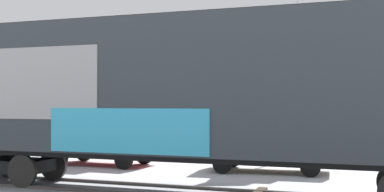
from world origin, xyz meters
name	(u,v)px	position (x,y,z in m)	size (l,w,h in m)	color
track	(162,190)	(-2.30, 0.07, 0.04)	(59.96, 5.94, 0.08)	#4C4742
freight_car	(195,89)	(-1.34, 0.00, 2.72)	(17.41, 3.97, 4.74)	#33383D
flagpole	(305,31)	(0.98, 9.62, 5.45)	(1.52, 0.57, 8.37)	silver
hillside	(318,82)	(-0.03, 74.17, 5.70)	(121.57, 31.89, 15.84)	silver
parked_car_red	(102,142)	(-6.36, 4.85, 0.86)	(4.15, 2.17, 1.72)	#B21E1E
parked_car_tan	(268,147)	(-0.04, 4.67, 0.85)	(4.21, 1.99, 1.72)	#9E8966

